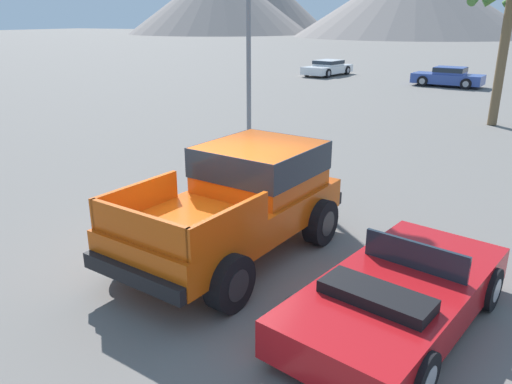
{
  "coord_description": "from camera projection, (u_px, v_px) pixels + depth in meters",
  "views": [
    {
      "loc": [
        4.09,
        -7.05,
        4.08
      ],
      "look_at": [
        0.16,
        1.12,
        0.91
      ],
      "focal_mm": 35.0,
      "sensor_mm": 36.0,
      "label": 1
    }
  ],
  "objects": [
    {
      "name": "parked_car_white",
      "position": [
        328.0,
        67.0,
        37.34
      ],
      "size": [
        2.82,
        4.85,
        1.12
      ],
      "rotation": [
        0.0,
        0.0,
        2.91
      ],
      "color": "white",
      "rests_on": "ground_plane"
    },
    {
      "name": "orange_pickup_truck",
      "position": [
        243.0,
        194.0,
        8.97
      ],
      "size": [
        2.96,
        5.02,
        1.89
      ],
      "rotation": [
        0.0,
        0.0,
        -0.16
      ],
      "color": "#CC4C0C",
      "rests_on": "ground_plane"
    },
    {
      "name": "ground_plane",
      "position": [
        221.0,
        257.0,
        9.01
      ],
      "size": [
        320.0,
        320.0,
        0.0
      ],
      "primitive_type": "plane",
      "color": "slate"
    },
    {
      "name": "red_convertible_car",
      "position": [
        398.0,
        297.0,
        6.89
      ],
      "size": [
        2.72,
        4.35,
        1.1
      ],
      "rotation": [
        0.0,
        0.0,
        -0.25
      ],
      "color": "#B21419",
      "rests_on": "ground_plane"
    },
    {
      "name": "palm_tree_tall",
      "position": [
        509.0,
        9.0,
        18.75
      ],
      "size": [
        2.86,
        2.79,
        5.79
      ],
      "color": "brown",
      "rests_on": "ground_plane"
    },
    {
      "name": "parked_car_blue",
      "position": [
        448.0,
        76.0,
        31.25
      ],
      "size": [
        4.4,
        2.34,
        1.21
      ],
      "rotation": [
        0.0,
        0.0,
        1.43
      ],
      "color": "#334C9E",
      "rests_on": "ground_plane"
    }
  ]
}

